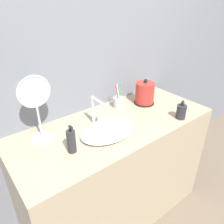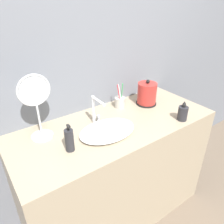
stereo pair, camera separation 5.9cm
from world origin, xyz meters
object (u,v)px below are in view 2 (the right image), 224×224
Objects in this scene: toothbrush_cup at (120,102)px; vanity_mirror at (36,103)px; lotion_bottle at (69,140)px; electric_kettle at (147,94)px; shampoo_bottle at (183,113)px; faucet at (96,109)px.

vanity_mirror is (-0.63, -0.04, 0.19)m from toothbrush_cup.
toothbrush_cup is at bearing 25.37° from lotion_bottle.
electric_kettle reaches higher than toothbrush_cup.
electric_kettle is 1.01× the size of toothbrush_cup.
shampoo_bottle is at bearing -59.93° from toothbrush_cup.
vanity_mirror is (-0.84, 0.04, 0.15)m from electric_kettle.
toothbrush_cup is at bearing 18.83° from faucet.
toothbrush_cup is 0.47m from shampoo_bottle.
vanity_mirror reaches higher than toothbrush_cup.
toothbrush_cup is at bearing 3.52° from vanity_mirror.
electric_kettle is 0.85m from vanity_mirror.
lotion_bottle is at bearing -154.63° from toothbrush_cup.
faucet is 0.48m from electric_kettle.
shampoo_bottle is (0.78, -0.15, -0.01)m from lotion_bottle.
shampoo_bottle is (0.51, -0.31, -0.06)m from faucet.
vanity_mirror is at bearing 110.52° from lotion_bottle.
lotion_bottle is at bearing -148.68° from faucet.
vanity_mirror reaches higher than lotion_bottle.
electric_kettle is 0.78m from lotion_bottle.
shampoo_bottle is at bearing -84.76° from electric_kettle.
lotion_bottle is (-0.55, -0.26, 0.03)m from toothbrush_cup.
electric_kettle is at bearing 13.57° from lotion_bottle.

